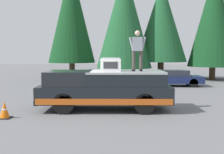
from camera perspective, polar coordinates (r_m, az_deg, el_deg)
name	(u,v)px	position (r m, az deg, el deg)	size (l,w,h in m)	color
ground_plane	(91,109)	(11.80, -4.45, -6.73)	(90.00, 90.00, 0.00)	slate
pickup_truck	(105,89)	(11.56, -1.48, -2.58)	(2.01, 5.54, 1.65)	black
compressor_unit	(111,64)	(11.43, -0.26, 2.64)	(0.65, 0.84, 0.56)	silver
person_on_truck_bed	(137,50)	(11.42, 5.34, 5.75)	(0.29, 0.72, 1.69)	#423D38
parked_car_navy	(173,78)	(20.12, 12.74, -0.23)	(1.64, 4.10, 1.16)	navy
parked_car_silver	(101,77)	(20.16, -2.39, -0.10)	(1.64, 4.10, 1.16)	silver
traffic_cone	(5,111)	(10.88, -21.59, -6.55)	(0.47, 0.47, 0.62)	black
conifer_far_left	(214,17)	(26.11, 20.59, 11.61)	(4.41, 4.41, 9.84)	#4C3826
conifer_left	(161,22)	(25.23, 10.31, 11.36)	(4.57, 4.57, 8.80)	#4C3826
conifer_center_left	(124,18)	(23.93, 2.60, 12.26)	(4.79, 4.79, 9.70)	#4C3826
conifer_center_right	(71,14)	(25.94, -8.51, 12.93)	(4.32, 4.32, 10.45)	#4C3826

